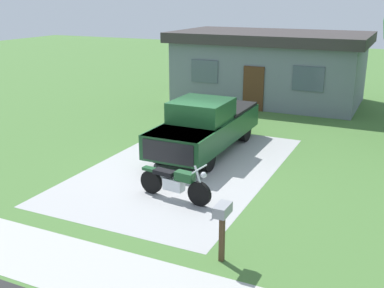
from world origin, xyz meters
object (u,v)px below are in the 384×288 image
(motorcycle, at_px, (175,183))
(neighbor_house, at_px, (269,66))
(pickup_truck, at_px, (207,124))
(mailbox, at_px, (222,218))

(motorcycle, bearing_deg, neighbor_house, 95.72)
(pickup_truck, bearing_deg, neighbor_house, 92.64)
(motorcycle, relative_size, mailbox, 1.75)
(motorcycle, xyz_separation_m, pickup_truck, (-0.90, 4.15, 0.48))
(neighbor_house, bearing_deg, mailbox, -76.98)
(neighbor_house, bearing_deg, motorcycle, -84.28)
(motorcycle, height_order, mailbox, mailbox)
(pickup_truck, relative_size, neighbor_house, 0.59)
(mailbox, bearing_deg, pickup_truck, 116.08)
(mailbox, height_order, neighbor_house, neighbor_house)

